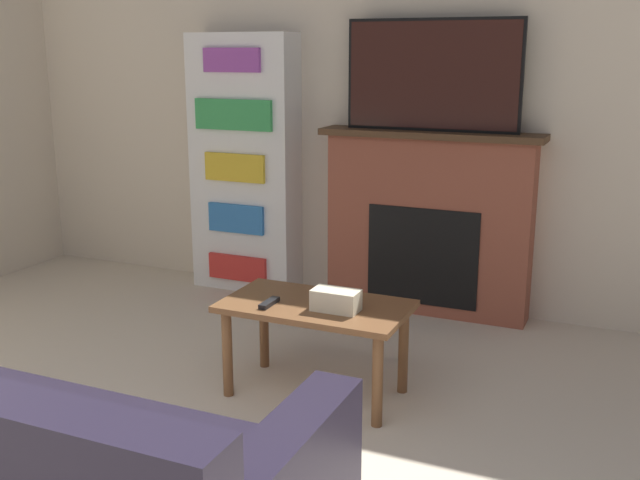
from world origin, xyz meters
TOP-DOWN VIEW (x-y plane):
  - wall_back at (0.00, 3.77)m, footprint 6.79×0.06m
  - fireplace at (0.23, 3.62)m, footprint 1.39×0.28m
  - tv at (0.23, 3.60)m, footprint 1.08×0.03m
  - coffee_table at (0.07, 2.22)m, footprint 0.89×0.50m
  - tissue_box at (0.20, 2.17)m, footprint 0.22×0.12m
  - remote_control at (-0.12, 2.11)m, footprint 0.04×0.15m
  - bookshelf at (-1.08, 3.60)m, footprint 0.75×0.29m

SIDE VIEW (x-z plane):
  - coffee_table at x=0.07m, z-range 0.16..0.63m
  - remote_control at x=-0.12m, z-range 0.47..0.49m
  - tissue_box at x=0.20m, z-range 0.47..0.57m
  - fireplace at x=0.23m, z-range 0.00..1.17m
  - bookshelf at x=-1.08m, z-range 0.00..1.76m
  - wall_back at x=0.00m, z-range 0.00..2.70m
  - tv at x=0.23m, z-range 1.17..1.84m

